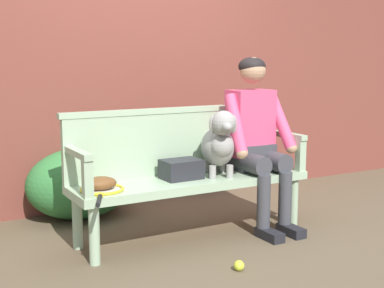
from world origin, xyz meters
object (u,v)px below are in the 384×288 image
Objects in this scene: garden_bench at (192,186)px; tennis_racket at (102,190)px; baseball_glove at (100,183)px; person_seated at (256,135)px; dog_on_bench at (219,143)px; sports_bag at (181,169)px; tennis_ball at (239,266)px.

tennis_racket reaches higher than garden_bench.
person_seated is at bearing 4.21° from baseball_glove.
baseball_glove is (-0.91, 0.03, -0.20)m from dog_on_bench.
person_seated reaches higher than garden_bench.
dog_on_bench is at bearing 1.22° from tennis_racket.
dog_on_bench is at bearing -173.14° from person_seated.
sports_bag is at bearing 178.01° from person_seated.
baseball_glove is 1.05m from tennis_ball.
tennis_racket is 0.64m from sports_bag.
person_seated is 19.93× the size of tennis_ball.
garden_bench is 0.80m from tennis_ball.
sports_bag reaches higher than baseball_glove.
sports_bag is 4.24× the size of tennis_ball.
dog_on_bench reaches higher than tennis_racket.
tennis_racket is 2.62× the size of baseball_glove.
baseball_glove is (0.01, 0.05, 0.04)m from tennis_racket.
tennis_ball is at bearing -88.97° from sports_bag.
tennis_ball is (0.01, -0.73, -0.48)m from sports_bag.
sports_bag reaches higher than tennis_racket.
garden_bench is at bearing 5.36° from baseball_glove.
garden_bench is at bearing 179.22° from person_seated.
person_seated reaches higher than tennis_racket.
baseball_glove reaches higher than tennis_racket.
person_seated is at bearing 6.86° from dog_on_bench.
sports_bag is at bearing 6.93° from baseball_glove.
garden_bench is 0.72m from baseball_glove.
tennis_racket is 8.74× the size of tennis_ball.
tennis_racket is at bearing -178.78° from dog_on_bench.
person_seated is 1.29m from baseball_glove.
dog_on_bench reaches higher than garden_bench.
person_seated is 1.17m from tennis_ball.
sports_bag is at bearing 91.03° from tennis_ball.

